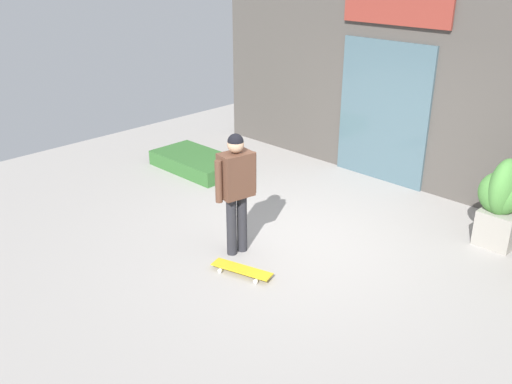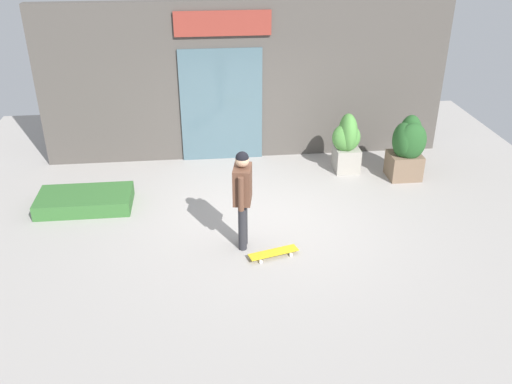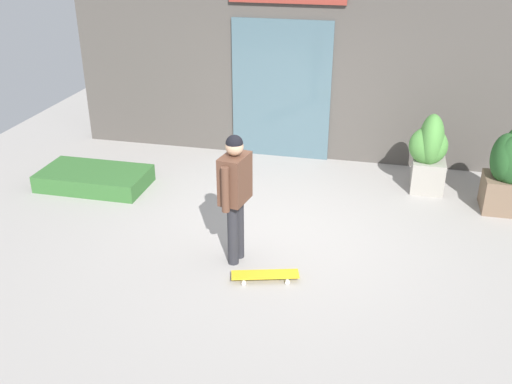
{
  "view_description": "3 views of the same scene",
  "coord_description": "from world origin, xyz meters",
  "px_view_note": "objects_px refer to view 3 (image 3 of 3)",
  "views": [
    {
      "loc": [
        4.25,
        -5.14,
        3.63
      ],
      "look_at": [
        -0.18,
        -0.63,
        0.88
      ],
      "focal_mm": 39.11,
      "sensor_mm": 36.0,
      "label": 1
    },
    {
      "loc": [
        -0.98,
        -8.05,
        4.74
      ],
      "look_at": [
        -0.18,
        -0.63,
        0.88
      ],
      "focal_mm": 38.48,
      "sensor_mm": 36.0,
      "label": 2
    },
    {
      "loc": [
        1.2,
        -6.57,
        3.79
      ],
      "look_at": [
        -0.18,
        -0.63,
        0.88
      ],
      "focal_mm": 40.54,
      "sensor_mm": 36.0,
      "label": 3
    }
  ],
  "objects_px": {
    "planter_box_right": "(429,152)",
    "skateboard": "(265,275)",
    "planter_box_left": "(511,167)",
    "skateboarder": "(235,187)"
  },
  "relations": [
    {
      "from": "skateboard",
      "to": "planter_box_left",
      "type": "distance_m",
      "value": 3.91
    },
    {
      "from": "skateboard",
      "to": "planter_box_left",
      "type": "bearing_deg",
      "value": 24.56
    },
    {
      "from": "skateboarder",
      "to": "planter_box_right",
      "type": "height_order",
      "value": "skateboarder"
    },
    {
      "from": "planter_box_right",
      "to": "skateboard",
      "type": "bearing_deg",
      "value": -122.54
    },
    {
      "from": "planter_box_left",
      "to": "planter_box_right",
      "type": "xyz_separation_m",
      "value": [
        -1.08,
        0.43,
        -0.05
      ]
    },
    {
      "from": "skateboarder",
      "to": "planter_box_left",
      "type": "distance_m",
      "value": 4.02
    },
    {
      "from": "skateboard",
      "to": "planter_box_right",
      "type": "xyz_separation_m",
      "value": [
        1.87,
        2.92,
        0.56
      ]
    },
    {
      "from": "skateboarder",
      "to": "skateboard",
      "type": "xyz_separation_m",
      "value": [
        0.43,
        -0.34,
        -0.92
      ]
    },
    {
      "from": "planter_box_left",
      "to": "planter_box_right",
      "type": "bearing_deg",
      "value": 158.16
    },
    {
      "from": "planter_box_left",
      "to": "skateboarder",
      "type": "bearing_deg",
      "value": -147.5
    }
  ]
}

